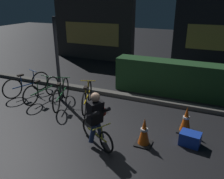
% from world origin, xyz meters
% --- Properties ---
extents(ground_plane, '(40.00, 40.00, 0.00)m').
position_xyz_m(ground_plane, '(0.00, 0.00, 0.00)').
color(ground_plane, black).
extents(sidewalk_curb, '(12.00, 0.24, 0.12)m').
position_xyz_m(sidewalk_curb, '(0.00, 2.20, 0.06)').
color(sidewalk_curb, '#56544F').
rests_on(sidewalk_curb, ground).
extents(hedge_row, '(4.80, 0.70, 1.14)m').
position_xyz_m(hedge_row, '(1.80, 3.10, 0.57)').
color(hedge_row, '#214723').
rests_on(hedge_row, ground).
extents(storefront_left, '(4.30, 0.54, 3.80)m').
position_xyz_m(storefront_left, '(-3.40, 6.50, 1.89)').
color(storefront_left, '#383330').
rests_on(storefront_left, ground).
extents(street_post, '(0.10, 0.10, 2.58)m').
position_xyz_m(street_post, '(-1.86, 1.20, 1.29)').
color(street_post, '#2D2D33').
rests_on(street_post, ground).
extents(parked_bike_leftmost, '(0.61, 1.61, 0.78)m').
position_xyz_m(parked_bike_leftmost, '(-3.16, 1.15, 0.35)').
color(parked_bike_leftmost, black).
rests_on(parked_bike_leftmost, ground).
extents(parked_bike_left_mid, '(0.46, 1.59, 0.73)m').
position_xyz_m(parked_bike_left_mid, '(-2.39, 0.97, 0.33)').
color(parked_bike_left_mid, black).
rests_on(parked_bike_left_mid, ground).
extents(parked_bike_center_left, '(0.63, 1.64, 0.79)m').
position_xyz_m(parked_bike_center_left, '(-1.62, 0.92, 0.36)').
color(parked_bike_center_left, black).
rests_on(parked_bike_center_left, ground).
extents(parked_bike_center_right, '(0.62, 1.57, 0.76)m').
position_xyz_m(parked_bike_center_right, '(-0.80, 1.06, 0.35)').
color(parked_bike_center_right, black).
rests_on(parked_bike_center_right, ground).
extents(traffic_cone_near, '(0.36, 0.36, 0.67)m').
position_xyz_m(traffic_cone_near, '(1.28, -0.10, 0.32)').
color(traffic_cone_near, black).
rests_on(traffic_cone_near, ground).
extents(traffic_cone_far, '(0.36, 0.36, 0.67)m').
position_xyz_m(traffic_cone_far, '(2.06, 0.83, 0.32)').
color(traffic_cone_far, black).
rests_on(traffic_cone_far, ground).
extents(blue_crate, '(0.48, 0.37, 0.30)m').
position_xyz_m(blue_crate, '(2.23, 0.30, 0.15)').
color(blue_crate, '#193DB7').
rests_on(blue_crate, ground).
extents(cyclist, '(1.06, 0.68, 1.25)m').
position_xyz_m(cyclist, '(0.31, -0.48, 0.63)').
color(cyclist, black).
rests_on(cyclist, ground).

